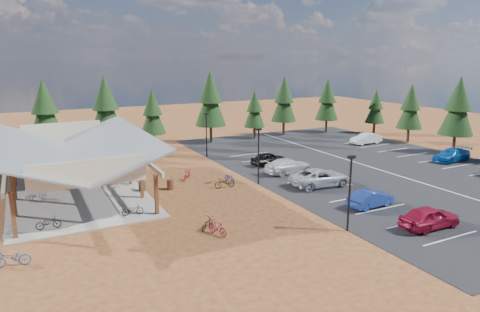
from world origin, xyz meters
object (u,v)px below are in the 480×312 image
Objects in this scene: bike_3 at (54,171)px; car_4 at (269,159)px; trash_bin_0 at (142,187)px; bike_7 at (78,170)px; bike_10 at (12,258)px; bike_2 at (47,182)px; bike_12 at (207,224)px; bike_5 at (112,183)px; car_7 at (452,155)px; bike_0 at (48,223)px; bike_6 at (110,175)px; bike_1 at (36,194)px; trash_bin_1 at (170,184)px; car_2 at (320,177)px; bike_4 at (133,210)px; car_9 at (366,139)px; bike_9 at (10,231)px; bike_pavilion at (73,149)px; bike_11 at (217,228)px; car_1 at (370,199)px; bike_16 at (225,183)px; car_3 at (288,166)px; bike_14 at (230,178)px; lamp_post_1 at (259,152)px; lamp_post_2 at (206,132)px; lamp_post_0 at (350,188)px; bike_15 at (187,175)px.

bike_3 is 0.43× the size of car_4.
trash_bin_0 is at bearing 95.49° from car_4.
bike_7 reaches higher than bike_10.
bike_2 is 1.16× the size of bike_12.
bike_5 is 0.33× the size of car_7.
bike_0 is 0.96× the size of bike_6.
bike_7 is at bearing 48.47° from bike_6.
bike_1 is at bearing 150.70° from bike_7.
bike_1 is 0.90× the size of bike_2.
car_2 reaches higher than trash_bin_1.
trash_bin_0 is at bearing -14.56° from bike_4.
trash_bin_1 is 0.21× the size of car_9.
bike_1 is at bearing -75.75° from bike_9.
car_9 is (36.75, 4.46, -3.07)m from bike_pavilion.
car_1 is at bearing -20.39° from bike_11.
bike_7 reaches higher than bike_9.
bike_16 is at bearing -131.83° from bike_7.
bike_11 is 0.34× the size of car_3.
bike_3 is 0.99× the size of bike_11.
bike_7 is 20.36m from bike_11.
bike_2 reaches higher than bike_14.
car_7 reaches higher than bike_7.
lamp_post_1 is at bearing -142.84° from bike_9.
bike_14 is (14.30, -9.02, -0.18)m from bike_3.
bike_pavilion is at bearing 161.41° from bike_14.
bike_6 is at bearing -97.43° from bike_2.
bike_3 reaches higher than bike_6.
bike_11 is (11.81, -1.27, 0.02)m from bike_10.
bike_0 is 0.93× the size of bike_3.
bike_7 is 0.39× the size of car_1.
car_9 is (17.30, 3.86, 0.04)m from car_4.
bike_pavilion is 12.27× the size of bike_1.
bike_16 is 0.33× the size of car_2.
lamp_post_2 is 2.82× the size of bike_16.
trash_bin_0 is 18.78m from car_1.
bike_3 is 14.28m from bike_4.
bike_12 is 31.94m from car_7.
bike_9 is 0.42× the size of car_4.
bike_16 is (6.76, -2.22, 0.03)m from trash_bin_0.
lamp_post_0 is 3.26× the size of bike_0.
bike_15 is at bearing -56.24° from bike_0.
bike_11 is 18.92m from car_4.
car_3 reaches higher than bike_6.
lamp_post_0 is at bearing -90.00° from lamp_post_1.
lamp_post_2 is at bearing 28.57° from car_4.
bike_pavilion is 3.48× the size of car_2.
car_1 is at bearing 175.83° from car_3.
bike_10 is 0.44× the size of car_9.
bike_1 is 7.72m from bike_7.
bike_9 is (-9.97, -5.73, 0.06)m from trash_bin_0.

